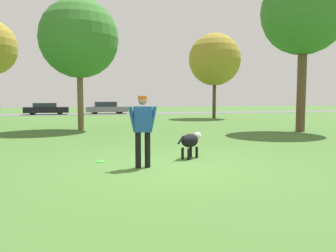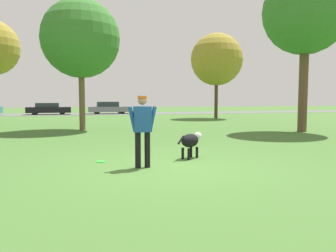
% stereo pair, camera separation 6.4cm
% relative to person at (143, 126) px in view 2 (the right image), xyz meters
% --- Properties ---
extents(ground_plane, '(120.00, 120.00, 0.00)m').
position_rel_person_xyz_m(ground_plane, '(0.60, -0.03, -0.95)').
color(ground_plane, '#426B2D').
extents(far_road_strip, '(120.00, 6.00, 0.01)m').
position_rel_person_xyz_m(far_road_strip, '(0.60, 28.68, -0.95)').
color(far_road_strip, '#5B5B59').
rests_on(far_road_strip, ground_plane).
extents(person, '(0.66, 0.24, 1.62)m').
position_rel_person_xyz_m(person, '(0.00, 0.00, 0.00)').
color(person, black).
rests_on(person, ground_plane).
extents(dog, '(0.87, 0.65, 0.67)m').
position_rel_person_xyz_m(dog, '(1.46, 0.81, -0.50)').
color(dog, black).
rests_on(dog, ground_plane).
extents(frisbee, '(0.23, 0.23, 0.02)m').
position_rel_person_xyz_m(frisbee, '(-0.87, 0.94, -0.94)').
color(frisbee, '#33D838').
rests_on(frisbee, ground_plane).
extents(tree_near_right, '(3.98, 3.98, 7.64)m').
position_rel_person_xyz_m(tree_near_right, '(9.08, 6.09, 4.66)').
color(tree_near_right, brown).
rests_on(tree_near_right, ground_plane).
extents(tree_far_right, '(4.21, 4.21, 6.89)m').
position_rel_person_xyz_m(tree_far_right, '(9.79, 17.53, 3.83)').
color(tree_far_right, '#4C3826').
rests_on(tree_far_right, ground_plane).
extents(tree_mid_center, '(3.89, 3.89, 6.51)m').
position_rel_person_xyz_m(tree_mid_center, '(-1.05, 9.90, 3.60)').
color(tree_mid_center, brown).
rests_on(tree_mid_center, ground_plane).
extents(parked_car_black, '(4.37, 1.84, 1.20)m').
position_rel_person_xyz_m(parked_car_black, '(-3.92, 28.40, -0.35)').
color(parked_car_black, black).
rests_on(parked_car_black, ground_plane).
extents(parked_car_grey, '(4.40, 1.90, 1.30)m').
position_rel_person_xyz_m(parked_car_grey, '(2.19, 28.59, -0.30)').
color(parked_car_grey, slate).
rests_on(parked_car_grey, ground_plane).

